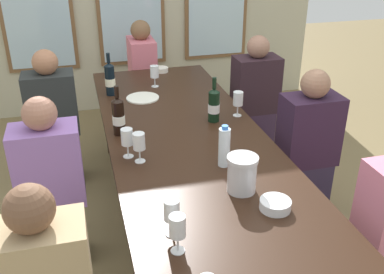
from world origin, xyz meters
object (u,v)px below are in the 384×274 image
Objects in this scene: water_bottle at (224,147)px; wine_glass_5 at (238,100)px; wine_bottle_2 at (110,79)px; wine_glass_0 at (139,143)px; dining_table at (188,146)px; wine_bottle_0 at (214,105)px; tasting_bowl_0 at (162,70)px; wine_glass_6 at (172,212)px; seated_person_6 at (143,79)px; wine_glass_4 at (177,228)px; seated_person_5 at (307,152)px; white_plate_0 at (143,98)px; metal_pitcher at (242,174)px; seated_person_4 at (52,190)px; wine_glass_2 at (127,138)px; seated_person_3 at (255,102)px; wine_bottle_1 at (119,116)px; tasting_bowl_1 at (275,205)px; wine_glass_3 at (154,73)px.

water_bottle reaches higher than wine_glass_5.
water_bottle is at bearing -68.71° from wine_bottle_2.
wine_bottle_2 is 1.89× the size of wine_glass_0.
dining_table is 16.61× the size of wine_glass_5.
tasting_bowl_0 is at bearing 96.36° from wine_bottle_0.
wine_glass_6 is at bearing -122.27° from wine_glass_5.
seated_person_6 reaches higher than dining_table.
wine_glass_4 is 0.16× the size of seated_person_5.
white_plate_0 is 0.67m from wine_bottle_0.
seated_person_4 reaches higher than metal_pitcher.
seated_person_3 is at bearing 41.41° from wine_glass_2.
dining_table is 9.07× the size of wine_bottle_1.
metal_pitcher is at bearing -43.65° from wine_glass_0.
seated_person_6 is at bearing 76.12° from wine_bottle_1.
wine_glass_2 is at bearing 131.04° from tasting_bowl_1.
wine_glass_0 is at bearing 136.35° from metal_pitcher.
seated_person_3 is (0.74, -0.40, -0.23)m from tasting_bowl_0.
seated_person_3 is (1.23, 1.09, -0.33)m from wine_glass_2.
wine_bottle_2 reaches higher than tasting_bowl_1.
wine_bottle_2 is 1.89× the size of wine_glass_2.
tasting_bowl_0 is at bearing 90.04° from water_bottle.
wine_glass_5 is (0.72, 1.24, 0.00)m from wine_glass_4.
wine_glass_3 is at bearing 82.02° from wine_glass_4.
white_plate_0 is at bearing -168.47° from seated_person_3.
metal_pitcher is 0.70m from wine_glass_2.
wine_glass_6 is (0.09, -0.74, -0.00)m from wine_glass_2.
wine_glass_4 is (0.08, -1.88, -0.01)m from wine_bottle_2.
wine_glass_4 is (-0.53, -1.20, 0.00)m from wine_bottle_0.
seated_person_5 is at bearing 1.42° from seated_person_4.
seated_person_3 reaches higher than wine_bottle_2.
seated_person_5 is (1.23, 0.14, -0.33)m from wine_glass_2.
wine_bottle_1 is 2.16× the size of tasting_bowl_1.
seated_person_4 is at bearing -114.57° from seated_person_6.
seated_person_4 is at bearing -124.38° from tasting_bowl_0.
seated_person_4 is at bearing -178.58° from seated_person_5.
wine_glass_4 is at bearing -97.98° from wine_glass_3.
wine_glass_5 is 1.33m from seated_person_4.
white_plate_0 is at bearing -113.99° from tasting_bowl_0.
seated_person_5 reaches higher than wine_bottle_0.
metal_pitcher is at bearing 41.10° from wine_glass_4.
wine_bottle_1 reaches higher than tasting_bowl_0.
seated_person_3 is at bearing 2.79° from wine_bottle_2.
wine_glass_6 is at bearing -83.03° from wine_glass_2.
wine_glass_0 is at bearing -79.96° from wine_bottle_1.
wine_glass_3 is (-0.23, 1.81, 0.09)m from tasting_bowl_1.
wine_glass_2 is at bearing -87.83° from wine_bottle_1.
wine_glass_5 is at bearing -40.27° from white_plate_0.
white_plate_0 is at bearing 85.47° from wine_glass_4.
wine_glass_4 is at bearing -87.43° from wine_bottle_2.
wine_glass_6 reaches higher than dining_table.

